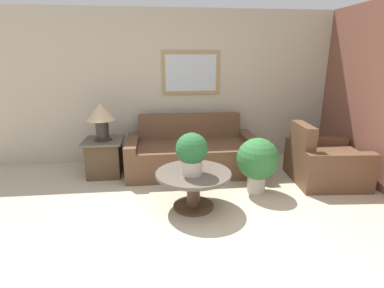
# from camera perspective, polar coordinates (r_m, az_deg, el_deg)

# --- Properties ---
(ground_plane) EXTENTS (20.00, 20.00, 0.00)m
(ground_plane) POSITION_cam_1_polar(r_m,az_deg,el_deg) (3.15, 2.36, -19.28)
(ground_plane) COLOR #BCAD93
(wall_back) EXTENTS (7.30, 0.09, 2.60)m
(wall_back) POSITION_cam_1_polar(r_m,az_deg,el_deg) (5.34, -2.04, 10.69)
(wall_back) COLOR #B2A893
(wall_back) RESTS_ON ground_plane
(wall_right) EXTENTS (0.06, 4.74, 2.60)m
(wall_right) POSITION_cam_1_polar(r_m,az_deg,el_deg) (5.00, 32.06, 7.78)
(wall_right) COLOR brown
(wall_right) RESTS_ON ground_plane
(couch_main) EXTENTS (2.10, 0.98, 0.89)m
(couch_main) POSITION_cam_1_polar(r_m,az_deg,el_deg) (4.92, 0.01, -1.88)
(couch_main) COLOR brown
(couch_main) RESTS_ON ground_plane
(armchair) EXTENTS (1.04, 1.05, 0.89)m
(armchair) POSITION_cam_1_polar(r_m,az_deg,el_deg) (4.93, 23.89, -3.33)
(armchair) COLOR brown
(armchair) RESTS_ON ground_plane
(coffee_table) EXTENTS (0.93, 0.93, 0.47)m
(coffee_table) POSITION_cam_1_polar(r_m,az_deg,el_deg) (3.73, 0.27, -7.25)
(coffee_table) COLOR #4C3823
(coffee_table) RESTS_ON ground_plane
(side_table) EXTENTS (0.59, 0.59, 0.58)m
(side_table) POSITION_cam_1_polar(r_m,az_deg,el_deg) (4.95, -16.30, -2.41)
(side_table) COLOR #4C3823
(side_table) RESTS_ON ground_plane
(table_lamp) EXTENTS (0.44, 0.44, 0.58)m
(table_lamp) POSITION_cam_1_polar(r_m,az_deg,el_deg) (4.78, -16.94, 5.24)
(table_lamp) COLOR #2D2823
(table_lamp) RESTS_ON side_table
(potted_plant_on_table) EXTENTS (0.38, 0.38, 0.51)m
(potted_plant_on_table) POSITION_cam_1_polar(r_m,az_deg,el_deg) (3.53, -0.05, -1.51)
(potted_plant_on_table) COLOR beige
(potted_plant_on_table) RESTS_ON coffee_table
(potted_plant_floor) EXTENTS (0.58, 0.58, 0.78)m
(potted_plant_floor) POSITION_cam_1_polar(r_m,az_deg,el_deg) (4.19, 12.38, -3.16)
(potted_plant_floor) COLOR beige
(potted_plant_floor) RESTS_ON ground_plane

